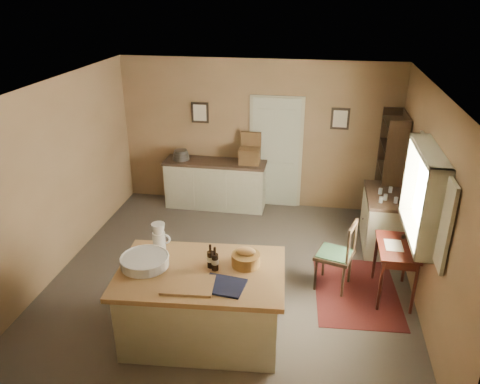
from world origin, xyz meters
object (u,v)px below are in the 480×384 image
(sideboard, at_px, (216,183))
(writing_desk, at_px, (397,253))
(work_island, at_px, (201,301))
(desk_chair, at_px, (334,255))
(shelving_unit, at_px, (392,172))
(right_cabinet, at_px, (384,220))

(sideboard, bearing_deg, writing_desk, -38.45)
(work_island, xyz_separation_m, desk_chair, (1.54, 1.27, 0.02))
(sideboard, distance_m, shelving_unit, 3.12)
(desk_chair, distance_m, right_cabinet, 1.48)
(work_island, bearing_deg, writing_desk, 22.59)
(sideboard, height_order, writing_desk, sideboard)
(writing_desk, bearing_deg, sideboard, 141.55)
(right_cabinet, bearing_deg, desk_chair, -121.83)
(writing_desk, relative_size, right_cabinet, 0.74)
(desk_chair, bearing_deg, right_cabinet, 74.52)
(work_island, distance_m, right_cabinet, 3.43)
(work_island, xyz_separation_m, sideboard, (-0.60, 3.51, -0.00))
(shelving_unit, bearing_deg, desk_chair, -114.90)
(writing_desk, bearing_deg, shelving_unit, 85.84)
(sideboard, xyz_separation_m, right_cabinet, (2.92, -0.98, -0.02))
(work_island, xyz_separation_m, writing_desk, (2.32, 1.19, 0.18))
(right_cabinet, bearing_deg, sideboard, 161.39)
(writing_desk, xyz_separation_m, shelving_unit, (0.15, 2.09, 0.33))
(desk_chair, bearing_deg, sideboard, 150.01)
(sideboard, distance_m, writing_desk, 3.73)
(writing_desk, distance_m, right_cabinet, 1.35)
(desk_chair, xyz_separation_m, shelving_unit, (0.93, 2.01, 0.49))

